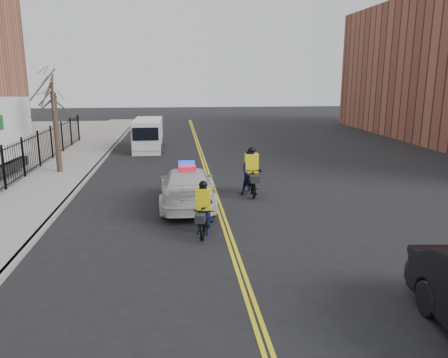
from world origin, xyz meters
TOP-DOWN VIEW (x-y plane):
  - ground at (0.00, 0.00)m, footprint 120.00×120.00m
  - center_line_left at (-0.08, 8.00)m, footprint 0.10×60.00m
  - center_line_right at (0.08, 8.00)m, footprint 0.10×60.00m
  - sidewalk at (-7.50, 8.00)m, footprint 3.00×60.00m
  - curb at (-6.00, 8.00)m, footprint 0.20×60.00m
  - iron_fence at (-9.00, 8.00)m, footprint 0.12×28.00m
  - street_tree at (-7.60, 10.00)m, footprint 3.20×3.20m
  - police_cruiser at (-1.20, 3.72)m, footprint 2.12×5.14m
  - cargo_van at (-3.50, 17.22)m, footprint 1.96×4.98m
  - cyclist_near at (-0.78, 0.42)m, footprint 1.01×1.89m
  - cyclist_far at (1.54, 4.96)m, footprint 0.93×2.07m

SIDE VIEW (x-z plane):
  - ground at x=0.00m, z-range 0.00..0.00m
  - center_line_left at x=-0.08m, z-range 0.00..0.01m
  - center_line_right at x=0.08m, z-range 0.00..0.01m
  - sidewalk at x=-7.50m, z-range 0.00..0.15m
  - curb at x=-6.00m, z-range 0.00..0.15m
  - cyclist_near at x=-0.78m, z-range -0.27..1.50m
  - police_cruiser at x=-1.20m, z-range -0.07..1.58m
  - cyclist_far at x=1.54m, z-range -0.22..1.87m
  - iron_fence at x=-9.00m, z-range 0.00..2.00m
  - cargo_van at x=-3.50m, z-range -0.02..2.06m
  - street_tree at x=-7.60m, z-range 1.13..5.93m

